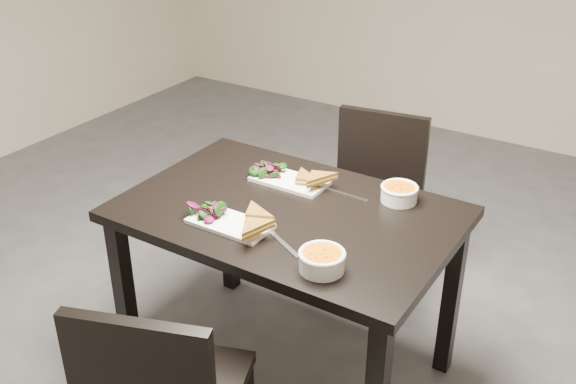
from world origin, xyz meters
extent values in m
plane|color=#47474C|center=(0.00, 0.00, 0.00)|extent=(5.00, 5.00, 0.00)
cube|color=black|center=(0.28, -0.32, 0.73)|extent=(1.20, 0.80, 0.04)
cube|color=black|center=(-0.26, -0.66, 0.35)|extent=(0.06, 0.06, 0.71)
cube|color=black|center=(-0.26, 0.02, 0.35)|extent=(0.06, 0.06, 0.71)
cube|color=black|center=(0.82, 0.02, 0.35)|extent=(0.06, 0.06, 0.71)
cube|color=black|center=(0.35, -1.18, 0.65)|extent=(0.41, 0.18, 0.40)
cube|color=black|center=(0.30, 0.33, 0.43)|extent=(0.48, 0.48, 0.04)
cube|color=black|center=(0.15, 0.12, 0.21)|extent=(0.05, 0.05, 0.41)
cube|color=black|center=(0.50, 0.18, 0.21)|extent=(0.05, 0.05, 0.41)
cube|color=black|center=(0.09, 0.48, 0.21)|extent=(0.05, 0.05, 0.41)
cube|color=black|center=(0.45, 0.53, 0.21)|extent=(0.05, 0.05, 0.41)
cube|color=black|center=(0.27, 0.52, 0.65)|extent=(0.42, 0.10, 0.40)
cube|color=white|center=(0.17, -0.53, 0.76)|extent=(0.29, 0.15, 0.01)
cylinder|color=white|center=(0.58, -0.59, 0.78)|extent=(0.14, 0.14, 0.06)
cylinder|color=orange|center=(0.58, -0.59, 0.80)|extent=(0.12, 0.12, 0.02)
torus|color=white|center=(0.58, -0.59, 0.81)|extent=(0.15, 0.15, 0.01)
cube|color=silver|center=(0.40, -0.53, 0.75)|extent=(0.17, 0.10, 0.00)
cube|color=white|center=(0.17, -0.14, 0.76)|extent=(0.29, 0.15, 0.01)
cylinder|color=white|center=(0.60, -0.05, 0.78)|extent=(0.13, 0.13, 0.05)
cylinder|color=orange|center=(0.60, -0.05, 0.80)|extent=(0.12, 0.12, 0.02)
torus|color=white|center=(0.60, -0.05, 0.81)|extent=(0.14, 0.14, 0.01)
cube|color=silver|center=(0.41, -0.11, 0.75)|extent=(0.18, 0.02, 0.00)
camera|label=1|loc=(1.41, -2.11, 1.93)|focal=41.62mm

